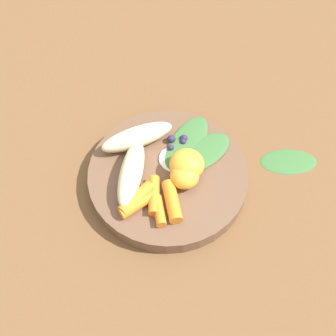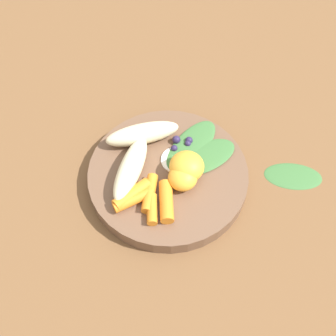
# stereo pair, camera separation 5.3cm
# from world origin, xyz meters

# --- Properties ---
(ground_plane) EXTENTS (2.40, 2.40, 0.00)m
(ground_plane) POSITION_xyz_m (0.00, 0.00, 0.00)
(ground_plane) COLOR brown
(bowl) EXTENTS (0.25, 0.25, 0.03)m
(bowl) POSITION_xyz_m (0.00, 0.00, 0.01)
(bowl) COLOR brown
(bowl) RESTS_ON ground_plane
(banana_peeled_left) EXTENTS (0.11, 0.10, 0.03)m
(banana_peeled_left) POSITION_xyz_m (0.02, 0.05, 0.04)
(banana_peeled_left) COLOR beige
(banana_peeled_left) RESTS_ON bowl
(banana_peeled_right) EXTENTS (0.05, 0.12, 0.03)m
(banana_peeled_right) POSITION_xyz_m (0.07, 0.01, 0.04)
(banana_peeled_right) COLOR beige
(banana_peeled_right) RESTS_ON bowl
(orange_segment_near) EXTENTS (0.05, 0.05, 0.04)m
(orange_segment_near) POSITION_xyz_m (-0.02, -0.02, 0.05)
(orange_segment_near) COLOR #F4A833
(orange_segment_near) RESTS_ON bowl
(orange_segment_far) EXTENTS (0.04, 0.04, 0.03)m
(orange_segment_far) POSITION_xyz_m (-0.03, -0.01, 0.04)
(orange_segment_far) COLOR #F4A833
(orange_segment_far) RESTS_ON bowl
(carrot_front) EXTENTS (0.03, 0.06, 0.02)m
(carrot_front) POSITION_xyz_m (-0.02, 0.07, 0.04)
(carrot_front) COLOR orange
(carrot_front) RESTS_ON bowl
(carrot_mid_left) EXTENTS (0.02, 0.06, 0.02)m
(carrot_mid_left) POSITION_xyz_m (-0.03, 0.07, 0.03)
(carrot_mid_left) COLOR orange
(carrot_mid_left) RESTS_ON bowl
(carrot_mid_right) EXTENTS (0.06, 0.05, 0.02)m
(carrot_mid_right) POSITION_xyz_m (-0.03, 0.04, 0.03)
(carrot_mid_right) COLOR orange
(carrot_mid_right) RESTS_ON bowl
(carrot_rear) EXTENTS (0.05, 0.03, 0.02)m
(carrot_rear) POSITION_xyz_m (-0.05, 0.05, 0.03)
(carrot_rear) COLOR orange
(carrot_rear) RESTS_ON bowl
(carrot_small) EXTENTS (0.07, 0.04, 0.02)m
(carrot_small) POSITION_xyz_m (-0.05, 0.03, 0.04)
(carrot_small) COLOR orange
(carrot_small) RESTS_ON bowl
(blueberry_pile) EXTENTS (0.07, 0.04, 0.03)m
(blueberry_pile) POSITION_xyz_m (0.02, -0.04, 0.04)
(blueberry_pile) COLOR #2D234C
(blueberry_pile) RESTS_ON bowl
(coconut_shred_patch) EXTENTS (0.05, 0.05, 0.00)m
(coconut_shred_patch) POSITION_xyz_m (0.01, -0.02, 0.03)
(coconut_shred_patch) COLOR white
(coconut_shred_patch) RESTS_ON bowl
(kale_leaf_left) EXTENTS (0.06, 0.11, 0.00)m
(kale_leaf_left) POSITION_xyz_m (-0.00, -0.06, 0.03)
(kale_leaf_left) COLOR #3D7038
(kale_leaf_left) RESTS_ON bowl
(kale_leaf_right) EXTENTS (0.10, 0.13, 0.00)m
(kale_leaf_right) POSITION_xyz_m (0.03, -0.05, 0.03)
(kale_leaf_right) COLOR #3D7038
(kale_leaf_right) RESTS_ON bowl
(kale_leaf_stray) EXTENTS (0.09, 0.11, 0.01)m
(kale_leaf_stray) POSITION_xyz_m (-0.08, -0.19, 0.00)
(kale_leaf_stray) COLOR #3D7038
(kale_leaf_stray) RESTS_ON ground_plane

